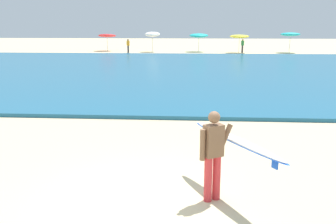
{
  "coord_description": "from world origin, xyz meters",
  "views": [
    {
      "loc": [
        0.79,
        -6.16,
        3.25
      ],
      "look_at": [
        0.19,
        2.76,
        1.1
      ],
      "focal_mm": 39.17,
      "sensor_mm": 36.0,
      "label": 1
    }
  ],
  "objects_px": {
    "surfer_with_board": "(224,147)",
    "beach_umbrella_0": "(107,36)",
    "beachgoer_near_row_left": "(128,45)",
    "beachgoer_near_row_mid": "(242,45)",
    "beach_umbrella_2": "(199,36)",
    "beach_umbrella_4": "(290,34)",
    "beach_umbrella_1": "(152,34)",
    "beach_umbrella_3": "(239,36)"
  },
  "relations": [
    {
      "from": "beach_umbrella_2",
      "to": "beachgoer_near_row_mid",
      "type": "xyz_separation_m",
      "value": [
        5.05,
        -1.35,
        -1.07
      ]
    },
    {
      "from": "beach_umbrella_0",
      "to": "beach_umbrella_3",
      "type": "bearing_deg",
      "value": -7.98
    },
    {
      "from": "surfer_with_board",
      "to": "beach_umbrella_0",
      "type": "distance_m",
      "value": 40.57
    },
    {
      "from": "beach_umbrella_2",
      "to": "beach_umbrella_4",
      "type": "height_order",
      "value": "beach_umbrella_4"
    },
    {
      "from": "beach_umbrella_0",
      "to": "beach_umbrella_2",
      "type": "relative_size",
      "value": 0.98
    },
    {
      "from": "beachgoer_near_row_mid",
      "to": "beachgoer_near_row_left",
      "type": "bearing_deg",
      "value": -175.32
    },
    {
      "from": "surfer_with_board",
      "to": "beachgoer_near_row_left",
      "type": "bearing_deg",
      "value": 102.66
    },
    {
      "from": "beach_umbrella_0",
      "to": "beach_umbrella_1",
      "type": "height_order",
      "value": "beach_umbrella_1"
    },
    {
      "from": "surfer_with_board",
      "to": "beach_umbrella_4",
      "type": "distance_m",
      "value": 38.92
    },
    {
      "from": "surfer_with_board",
      "to": "beachgoer_near_row_mid",
      "type": "bearing_deg",
      "value": 82.1
    },
    {
      "from": "beach_umbrella_4",
      "to": "beachgoer_near_row_mid",
      "type": "distance_m",
      "value": 5.63
    },
    {
      "from": "surfer_with_board",
      "to": "beach_umbrella_1",
      "type": "xyz_separation_m",
      "value": [
        -5.44,
        37.75,
        1.04
      ]
    },
    {
      "from": "beachgoer_near_row_left",
      "to": "beachgoer_near_row_mid",
      "type": "xyz_separation_m",
      "value": [
        13.19,
        1.08,
        0.0
      ]
    },
    {
      "from": "surfer_with_board",
      "to": "beachgoer_near_row_mid",
      "type": "distance_m",
      "value": 37.3
    },
    {
      "from": "beach_umbrella_3",
      "to": "beachgoer_near_row_left",
      "type": "bearing_deg",
      "value": -176.02
    },
    {
      "from": "beach_umbrella_3",
      "to": "surfer_with_board",
      "type": "bearing_deg",
      "value": -97.3
    },
    {
      "from": "beach_umbrella_0",
      "to": "beachgoer_near_row_mid",
      "type": "xyz_separation_m",
      "value": [
        16.33,
        -2.04,
        -1.02
      ]
    },
    {
      "from": "surfer_with_board",
      "to": "beachgoer_near_row_mid",
      "type": "relative_size",
      "value": 1.64
    },
    {
      "from": "beach_umbrella_1",
      "to": "beach_umbrella_4",
      "type": "relative_size",
      "value": 1.04
    },
    {
      "from": "beach_umbrella_2",
      "to": "beachgoer_near_row_left",
      "type": "distance_m",
      "value": 8.56
    },
    {
      "from": "beach_umbrella_0",
      "to": "beachgoer_near_row_left",
      "type": "xyz_separation_m",
      "value": [
        3.15,
        -3.12,
        -1.02
      ]
    },
    {
      "from": "surfer_with_board",
      "to": "beach_umbrella_2",
      "type": "bearing_deg",
      "value": 89.88
    },
    {
      "from": "beachgoer_near_row_left",
      "to": "beach_umbrella_2",
      "type": "bearing_deg",
      "value": 16.59
    },
    {
      "from": "surfer_with_board",
      "to": "beachgoer_near_row_left",
      "type": "height_order",
      "value": "surfer_with_board"
    },
    {
      "from": "surfer_with_board",
      "to": "beachgoer_near_row_left",
      "type": "relative_size",
      "value": 1.64
    },
    {
      "from": "beach_umbrella_1",
      "to": "beachgoer_near_row_mid",
      "type": "xyz_separation_m",
      "value": [
        10.57,
        -0.81,
        -1.22
      ]
    },
    {
      "from": "beach_umbrella_2",
      "to": "beachgoer_near_row_mid",
      "type": "bearing_deg",
      "value": -14.93
    },
    {
      "from": "beach_umbrella_4",
      "to": "beachgoer_near_row_mid",
      "type": "relative_size",
      "value": 1.47
    },
    {
      "from": "beach_umbrella_1",
      "to": "beachgoer_near_row_left",
      "type": "height_order",
      "value": "beach_umbrella_1"
    },
    {
      "from": "beach_umbrella_0",
      "to": "surfer_with_board",
      "type": "bearing_deg",
      "value": -73.96
    },
    {
      "from": "surfer_with_board",
      "to": "beach_umbrella_1",
      "type": "relative_size",
      "value": 1.07
    },
    {
      "from": "beach_umbrella_0",
      "to": "beach_umbrella_2",
      "type": "distance_m",
      "value": 11.31
    },
    {
      "from": "beach_umbrella_2",
      "to": "beachgoer_near_row_left",
      "type": "relative_size",
      "value": 1.43
    },
    {
      "from": "beach_umbrella_0",
      "to": "beachgoer_near_row_left",
      "type": "distance_m",
      "value": 4.55
    },
    {
      "from": "beach_umbrella_3",
      "to": "beachgoer_near_row_left",
      "type": "relative_size",
      "value": 1.41
    },
    {
      "from": "surfer_with_board",
      "to": "beach_umbrella_1",
      "type": "bearing_deg",
      "value": 98.2
    },
    {
      "from": "beach_umbrella_3",
      "to": "beachgoer_near_row_left",
      "type": "height_order",
      "value": "beach_umbrella_3"
    },
    {
      "from": "beach_umbrella_2",
      "to": "beach_umbrella_4",
      "type": "relative_size",
      "value": 0.97
    },
    {
      "from": "beach_umbrella_1",
      "to": "beach_umbrella_2",
      "type": "xyz_separation_m",
      "value": [
        5.52,
        0.54,
        -0.15
      ]
    },
    {
      "from": "beach_umbrella_1",
      "to": "beachgoer_near_row_mid",
      "type": "bearing_deg",
      "value": -4.38
    },
    {
      "from": "surfer_with_board",
      "to": "beach_umbrella_3",
      "type": "relative_size",
      "value": 1.16
    },
    {
      "from": "beach_umbrella_2",
      "to": "beach_umbrella_4",
      "type": "distance_m",
      "value": 10.55
    }
  ]
}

